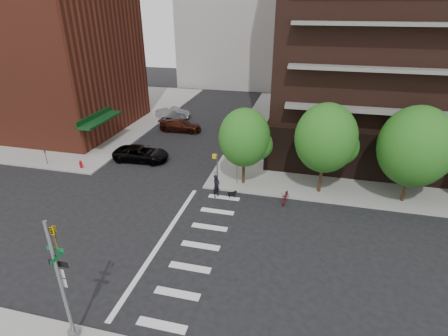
{
  "coord_description": "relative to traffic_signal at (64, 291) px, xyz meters",
  "views": [
    {
      "loc": [
        8.51,
        -16.39,
        13.44
      ],
      "look_at": [
        3.0,
        6.0,
        2.5
      ],
      "focal_mm": 28.0,
      "sensor_mm": 36.0,
      "label": 1
    }
  ],
  "objects": [
    {
      "name": "traffic_signal",
      "position": [
        0.0,
        0.0,
        0.0
      ],
      "size": [
        0.9,
        0.75,
        6.0
      ],
      "color": "slate",
      "rests_on": "sidewalk_s"
    },
    {
      "name": "pedestrian_signal",
      "position": [
        2.79,
        15.42,
        -0.84
      ],
      "size": [
        2.18,
        0.67,
        2.6
      ],
      "color": "slate",
      "rests_on": "sidewalk_ne"
    },
    {
      "name": "dog_walker",
      "position": [
        2.88,
        13.49,
        -1.78
      ],
      "size": [
        0.78,
        0.65,
        1.84
      ],
      "primitive_type": "imported",
      "rotation": [
        0.0,
        0.0,
        1.22
      ],
      "color": "black",
      "rests_on": "ground"
    },
    {
      "name": "sidewalk_nw",
      "position": [
        -24.03,
        30.99,
        -2.62
      ],
      "size": [
        31.0,
        33.0,
        0.15
      ],
      "primitive_type": "cube",
      "color": "gray",
      "rests_on": "ground"
    },
    {
      "name": "fire_hydrant",
      "position": [
        -10.03,
        15.29,
        -2.15
      ],
      "size": [
        0.24,
        0.24,
        0.73
      ],
      "color": "#A50C0C",
      "rests_on": "sidewalk_nw"
    },
    {
      "name": "tree_b",
      "position": [
        10.47,
        15.99,
        1.85
      ],
      "size": [
        4.5,
        4.5,
        6.65
      ],
      "color": "#301E11",
      "rests_on": "sidewalk_ne"
    },
    {
      "name": "dog",
      "position": [
        4.07,
        13.65,
        -2.35
      ],
      "size": [
        0.66,
        0.38,
        0.56
      ],
      "rotation": [
        0.0,
        0.0,
        0.36
      ],
      "color": "black",
      "rests_on": "ground"
    },
    {
      "name": "parked_car_black",
      "position": [
        -5.69,
        18.36,
        -1.99
      ],
      "size": [
        2.62,
        5.21,
        1.41
      ],
      "primitive_type": "imported",
      "rotation": [
        0.0,
        0.0,
        1.63
      ],
      "color": "black",
      "rests_on": "ground"
    },
    {
      "name": "tree_c",
      "position": [
        16.47,
        15.99,
        1.75
      ],
      "size": [
        5.0,
        5.0,
        6.8
      ],
      "color": "#301E11",
      "rests_on": "sidewalk_ne"
    },
    {
      "name": "ground",
      "position": [
        0.47,
        7.49,
        -2.7
      ],
      "size": [
        120.0,
        120.0,
        0.0
      ],
      "primitive_type": "plane",
      "color": "black",
      "rests_on": "ground"
    },
    {
      "name": "crosswalk",
      "position": [
        2.68,
        7.49,
        -2.69
      ],
      "size": [
        3.85,
        13.0,
        0.01
      ],
      "color": "silver",
      "rests_on": "ground"
    },
    {
      "name": "tree_a",
      "position": [
        4.47,
        15.99,
        1.35
      ],
      "size": [
        4.0,
        4.0,
        5.9
      ],
      "color": "#301E11",
      "rests_on": "sidewalk_ne"
    },
    {
      "name": "sidewalk_ne",
      "position": [
        20.97,
        30.99,
        -2.62
      ],
      "size": [
        39.0,
        33.0,
        0.15
      ],
      "primitive_type": "cube",
      "color": "gray",
      "rests_on": "ground"
    },
    {
      "name": "parked_car_maroon",
      "position": [
        -5.03,
        27.09,
        -2.0
      ],
      "size": [
        2.07,
        4.84,
        1.39
      ],
      "primitive_type": "imported",
      "rotation": [
        0.0,
        0.0,
        1.6
      ],
      "color": "#36140B",
      "rests_on": "ground"
    },
    {
      "name": "midrise_nw",
      "position": [
        -21.53,
        25.49,
        7.45
      ],
      "size": [
        21.4,
        15.5,
        20.0
      ],
      "color": "maroon",
      "rests_on": "sidewalk_nw"
    },
    {
      "name": "scooter",
      "position": [
        8.06,
        13.99,
        -2.23
      ],
      "size": [
        0.8,
        1.84,
        0.94
      ],
      "primitive_type": "imported",
      "rotation": [
        0.0,
        0.0,
        -0.1
      ],
      "color": "maroon",
      "rests_on": "ground"
    },
    {
      "name": "parked_car_silver",
      "position": [
        -7.73,
        31.7,
        -1.99
      ],
      "size": [
        1.67,
        4.34,
        1.41
      ],
      "primitive_type": "imported",
      "rotation": [
        0.0,
        0.0,
        1.61
      ],
      "color": "#989A9F",
      "rests_on": "ground"
    },
    {
      "name": "parking_meter",
      "position": [
        -13.53,
        15.29,
        -1.74
      ],
      "size": [
        0.1,
        0.08,
        1.32
      ],
      "color": "black",
      "rests_on": "sidewalk_nw"
    }
  ]
}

